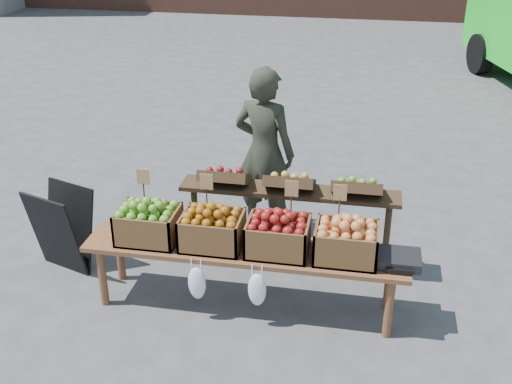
% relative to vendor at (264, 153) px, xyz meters
% --- Properties ---
extents(ground, '(80.00, 80.00, 0.00)m').
position_rel_vendor_xyz_m(ground, '(0.92, -1.31, -0.88)').
color(ground, '#4B4B4E').
extents(vendor, '(0.73, 0.58, 1.75)m').
position_rel_vendor_xyz_m(vendor, '(0.00, 0.00, 0.00)').
color(vendor, '#292C20').
rests_on(vendor, ground).
extents(chalkboard_sign, '(0.61, 0.46, 0.82)m').
position_rel_vendor_xyz_m(chalkboard_sign, '(-1.71, -1.07, -0.46)').
color(chalkboard_sign, black).
rests_on(chalkboard_sign, ground).
extents(back_table, '(2.10, 0.44, 1.04)m').
position_rel_vendor_xyz_m(back_table, '(0.34, -0.63, -0.36)').
color(back_table, '#382717').
rests_on(back_table, ground).
extents(display_bench, '(2.70, 0.56, 0.57)m').
position_rel_vendor_xyz_m(display_bench, '(0.07, -1.35, -0.59)').
color(display_bench, brown).
rests_on(display_bench, ground).
extents(crate_golden_apples, '(0.50, 0.40, 0.28)m').
position_rel_vendor_xyz_m(crate_golden_apples, '(-0.75, -1.35, -0.17)').
color(crate_golden_apples, '#509027').
rests_on(crate_golden_apples, display_bench).
extents(crate_russet_pears, '(0.50, 0.40, 0.28)m').
position_rel_vendor_xyz_m(crate_russet_pears, '(-0.20, -1.35, -0.17)').
color(crate_russet_pears, '#A65C1B').
rests_on(crate_russet_pears, display_bench).
extents(crate_red_apples, '(0.50, 0.40, 0.28)m').
position_rel_vendor_xyz_m(crate_red_apples, '(0.35, -1.35, -0.17)').
color(crate_red_apples, maroon).
rests_on(crate_red_apples, display_bench).
extents(crate_green_apples, '(0.50, 0.40, 0.28)m').
position_rel_vendor_xyz_m(crate_green_apples, '(0.90, -1.35, -0.17)').
color(crate_green_apples, '#DBAE50').
rests_on(crate_green_apples, display_bench).
extents(weighing_scale, '(0.34, 0.30, 0.08)m').
position_rel_vendor_xyz_m(weighing_scale, '(1.32, -1.35, -0.27)').
color(weighing_scale, black).
rests_on(weighing_scale, display_bench).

